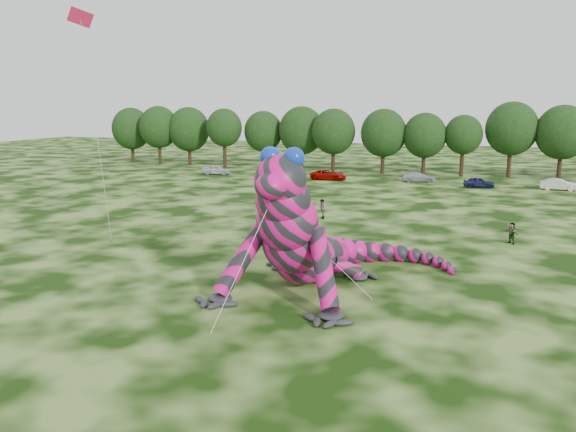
% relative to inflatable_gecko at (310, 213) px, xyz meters
% --- Properties ---
extents(ground, '(240.00, 240.00, 0.00)m').
position_rel_inflatable_gecko_xyz_m(ground, '(5.76, -4.37, -4.07)').
color(ground, '#16330A').
rests_on(ground, ground).
extents(inflatable_gecko, '(15.03, 17.37, 8.13)m').
position_rel_inflatable_gecko_xyz_m(inflatable_gecko, '(0.00, 0.00, 0.00)').
color(inflatable_gecko, '#D50C76').
rests_on(inflatable_gecko, ground).
extents(flying_kite, '(2.95, 5.40, 16.36)m').
position_rel_inflatable_gecko_xyz_m(flying_kite, '(-14.65, -0.09, 10.16)').
color(flying_kite, '#C2183E').
rests_on(flying_kite, ground).
extents(tree_0, '(6.91, 6.22, 9.51)m').
position_rel_inflatable_gecko_xyz_m(tree_0, '(-48.80, 54.86, 0.69)').
color(tree_0, black).
rests_on(tree_0, ground).
extents(tree_1, '(6.74, 6.07, 9.81)m').
position_rel_inflatable_gecko_xyz_m(tree_1, '(-42.60, 53.68, 0.84)').
color(tree_1, black).
rests_on(tree_1, ground).
extents(tree_2, '(7.04, 6.34, 9.64)m').
position_rel_inflatable_gecko_xyz_m(tree_2, '(-37.26, 54.39, 0.76)').
color(tree_2, black).
rests_on(tree_2, ground).
extents(tree_3, '(5.81, 5.23, 9.44)m').
position_rel_inflatable_gecko_xyz_m(tree_3, '(-29.96, 52.69, 0.65)').
color(tree_3, black).
rests_on(tree_3, ground).
extents(tree_4, '(6.22, 5.60, 9.06)m').
position_rel_inflatable_gecko_xyz_m(tree_4, '(-23.88, 54.34, 0.46)').
color(tree_4, black).
rests_on(tree_4, ground).
extents(tree_5, '(7.16, 6.44, 9.80)m').
position_rel_inflatable_gecko_xyz_m(tree_5, '(-17.37, 54.06, 0.83)').
color(tree_5, black).
rests_on(tree_5, ground).
extents(tree_6, '(6.52, 5.86, 9.49)m').
position_rel_inflatable_gecko_xyz_m(tree_6, '(-11.80, 52.31, 0.68)').
color(tree_6, black).
rests_on(tree_6, ground).
extents(tree_7, '(6.68, 6.01, 9.48)m').
position_rel_inflatable_gecko_xyz_m(tree_7, '(-4.32, 52.43, 0.67)').
color(tree_7, black).
rests_on(tree_7, ground).
extents(tree_8, '(6.14, 5.53, 8.94)m').
position_rel_inflatable_gecko_xyz_m(tree_8, '(1.54, 52.61, 0.41)').
color(tree_8, black).
rests_on(tree_8, ground).
extents(tree_9, '(5.27, 4.74, 8.68)m').
position_rel_inflatable_gecko_xyz_m(tree_9, '(6.82, 52.97, 0.27)').
color(tree_9, black).
rests_on(tree_9, ground).
extents(tree_10, '(7.09, 6.38, 10.50)m').
position_rel_inflatable_gecko_xyz_m(tree_10, '(13.16, 54.20, 1.19)').
color(tree_10, black).
rests_on(tree_10, ground).
extents(tree_11, '(7.01, 6.31, 10.07)m').
position_rel_inflatable_gecko_xyz_m(tree_11, '(19.54, 53.82, 0.97)').
color(tree_11, black).
rests_on(tree_11, ground).
extents(car_0, '(4.34, 2.31, 1.41)m').
position_rel_inflatable_gecko_xyz_m(car_0, '(-27.20, 43.83, -3.36)').
color(car_0, silver).
rests_on(car_0, ground).
extents(car_1, '(4.21, 2.02, 1.33)m').
position_rel_inflatable_gecko_xyz_m(car_1, '(-17.37, 45.57, -3.40)').
color(car_1, black).
rests_on(car_1, ground).
extents(car_2, '(5.00, 2.42, 1.37)m').
position_rel_inflatable_gecko_xyz_m(car_2, '(-10.14, 43.27, -3.38)').
color(car_2, '#950601').
rests_on(car_2, ground).
extents(car_3, '(4.69, 2.60, 1.28)m').
position_rel_inflatable_gecko_xyz_m(car_3, '(1.64, 45.25, -3.42)').
color(car_3, '#A5A9AE').
rests_on(car_3, ground).
extents(car_4, '(3.87, 2.05, 1.26)m').
position_rel_inflatable_gecko_xyz_m(car_4, '(9.24, 42.47, -3.44)').
color(car_4, '#171C45').
rests_on(car_4, ground).
extents(car_5, '(4.25, 1.53, 1.39)m').
position_rel_inflatable_gecko_xyz_m(car_5, '(18.33, 43.11, -3.37)').
color(car_5, silver).
rests_on(car_5, ground).
extents(spectator_1, '(0.99, 1.08, 1.79)m').
position_rel_inflatable_gecko_xyz_m(spectator_1, '(-4.08, 17.62, -3.17)').
color(spectator_1, gray).
rests_on(spectator_1, ground).
extents(spectator_5, '(1.36, 1.40, 1.60)m').
position_rel_inflatable_gecko_xyz_m(spectator_5, '(11.64, 13.28, -3.27)').
color(spectator_5, gray).
rests_on(spectator_5, ground).
extents(spectator_4, '(0.68, 0.91, 1.69)m').
position_rel_inflatable_gecko_xyz_m(spectator_4, '(-9.82, 28.88, -3.22)').
color(spectator_4, gray).
rests_on(spectator_4, ground).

